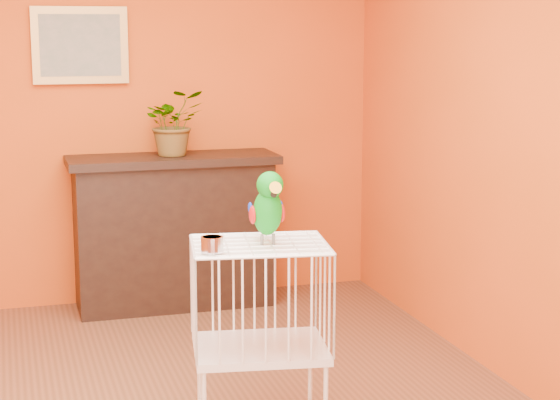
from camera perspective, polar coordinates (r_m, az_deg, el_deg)
name	(u,v)px	position (r m, az deg, el deg)	size (l,w,h in m)	color
room_shell	(124,92)	(4.12, -9.46, 6.49)	(4.50, 4.50, 4.50)	#D54E14
console_cabinet	(174,231)	(6.33, -6.48, -1.90)	(1.39, 0.50, 1.03)	black
potted_plant	(173,129)	(6.27, -6.57, 4.31)	(0.39, 0.44, 0.34)	#26722D
framed_picture	(80,45)	(6.32, -12.08, 9.21)	(0.62, 0.04, 0.50)	#C28E45
birdcage	(260,339)	(4.27, -1.23, -8.44)	(0.66, 0.54, 0.91)	white
feed_cup	(212,244)	(3.97, -4.17, -2.72)	(0.10, 0.10, 0.07)	silver
parrot	(268,207)	(4.10, -0.75, -0.41)	(0.16, 0.30, 0.33)	#59544C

